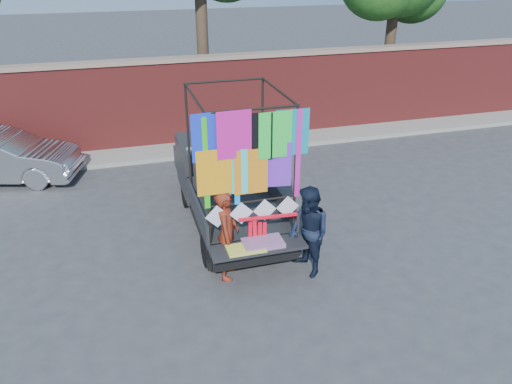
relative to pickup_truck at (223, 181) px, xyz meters
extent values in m
plane|color=#38383A|center=(-0.25, -2.31, -0.79)|extent=(90.00, 90.00, 0.00)
cube|color=maroon|center=(-0.25, 4.69, 0.46)|extent=(30.00, 0.35, 2.50)
cube|color=gray|center=(-0.25, 4.69, 1.76)|extent=(30.00, 0.45, 0.12)
cube|color=gray|center=(-0.25, 3.99, -0.73)|extent=(30.00, 1.20, 0.12)
cylinder|color=#38281C|center=(0.75, 5.89, 1.94)|extent=(0.36, 0.36, 5.46)
cylinder|color=#38281C|center=(7.25, 5.89, 1.49)|extent=(0.36, 0.36, 4.55)
cylinder|color=black|center=(-0.72, 0.56, -0.48)|extent=(0.20, 0.61, 0.61)
cylinder|color=black|center=(-0.72, -1.95, -0.48)|extent=(0.20, 0.61, 0.61)
cylinder|color=black|center=(0.73, 0.56, -0.48)|extent=(0.20, 0.61, 0.61)
cylinder|color=black|center=(0.73, -1.95, -0.48)|extent=(0.20, 0.61, 0.61)
cube|color=black|center=(0.00, -0.74, -0.32)|extent=(1.58, 3.91, 0.28)
cube|color=black|center=(0.00, -1.44, -0.06)|extent=(1.67, 2.14, 0.09)
cube|color=black|center=(-0.82, -1.44, 0.14)|extent=(0.06, 2.14, 0.42)
cube|color=black|center=(0.82, -1.44, 0.14)|extent=(0.06, 2.14, 0.42)
cube|color=black|center=(0.00, -0.39, 0.14)|extent=(1.67, 0.06, 0.42)
cube|color=black|center=(0.00, 0.51, 0.19)|extent=(1.67, 1.49, 1.16)
cube|color=#8C9EAD|center=(0.00, 0.09, 0.56)|extent=(1.49, 0.06, 0.51)
cube|color=#8C9EAD|center=(0.00, 1.21, 0.37)|extent=(1.49, 0.09, 0.65)
cube|color=black|center=(0.00, 1.54, -0.04)|extent=(1.63, 0.84, 0.51)
cube|color=black|center=(0.00, -2.74, -0.04)|extent=(1.67, 0.51, 0.06)
cube|color=black|center=(0.00, -2.53, -0.40)|extent=(1.72, 0.14, 0.17)
cylinder|color=black|center=(-0.76, -2.42, 1.15)|extent=(0.05, 0.05, 2.33)
cylinder|color=black|center=(-0.76, -0.46, 1.15)|extent=(0.05, 0.05, 2.33)
cylinder|color=black|center=(0.76, -2.42, 1.15)|extent=(0.05, 0.05, 2.33)
cylinder|color=black|center=(0.76, -0.46, 1.15)|extent=(0.05, 0.05, 2.33)
cylinder|color=black|center=(0.00, -2.42, 2.31)|extent=(1.58, 0.04, 0.04)
cylinder|color=black|center=(0.00, -0.46, 2.31)|extent=(1.58, 0.04, 0.04)
cylinder|color=black|center=(-0.76, -1.44, 2.31)|extent=(0.04, 2.00, 0.04)
cylinder|color=black|center=(0.76, -1.44, 2.31)|extent=(0.04, 2.00, 0.04)
cylinder|color=black|center=(0.00, -2.42, 0.68)|extent=(1.58, 0.04, 0.04)
cube|color=#1A36F1|center=(-0.70, -2.44, 1.89)|extent=(0.58, 0.01, 0.79)
cube|color=#DA1891|center=(-0.35, -2.47, 1.89)|extent=(0.58, 0.01, 0.79)
cube|color=black|center=(0.00, -2.44, 1.89)|extent=(0.58, 0.01, 0.79)
cube|color=#27E03F|center=(0.35, -2.47, 1.89)|extent=(0.58, 0.01, 0.79)
cube|color=#0B89A7|center=(0.70, -2.44, 1.89)|extent=(0.58, 0.01, 0.79)
cube|color=orange|center=(-0.70, -2.47, 1.29)|extent=(0.58, 0.01, 0.79)
cube|color=#30D3E6|center=(-0.35, -2.44, 1.29)|extent=(0.58, 0.01, 0.79)
cube|color=orange|center=(0.00, -2.47, 1.29)|extent=(0.58, 0.01, 0.79)
cube|color=#6E2AD3|center=(0.35, -2.44, 1.29)|extent=(0.58, 0.01, 0.79)
cube|color=#31C819|center=(-0.79, -2.46, 1.47)|extent=(0.09, 0.01, 1.58)
cube|color=#C821A0|center=(0.79, -2.46, 1.47)|extent=(0.09, 0.01, 1.58)
cube|color=#1C8EFD|center=(-0.28, -2.46, 1.47)|extent=(0.09, 0.01, 1.58)
cube|color=silver|center=(-0.63, -2.45, 0.50)|extent=(0.42, 0.01, 0.42)
cube|color=silver|center=(-0.21, -2.45, 0.50)|extent=(0.42, 0.01, 0.42)
cube|color=silver|center=(0.21, -2.45, 0.50)|extent=(0.42, 0.01, 0.42)
cube|color=silver|center=(0.63, -2.45, 0.50)|extent=(0.42, 0.01, 0.42)
cube|color=#F34736|center=(0.09, -2.74, 0.02)|extent=(0.70, 0.42, 0.07)
cube|color=#D8DE46|center=(-0.23, -2.81, 0.00)|extent=(0.65, 0.37, 0.04)
imported|color=maroon|center=(-0.46, -2.37, 0.07)|extent=(0.59, 0.73, 1.73)
imported|color=black|center=(0.96, -2.68, 0.06)|extent=(0.80, 0.94, 1.69)
cube|color=#FF0D22|center=(0.25, -2.53, 0.39)|extent=(1.05, 0.13, 0.04)
cube|color=#FF0D22|center=(-0.08, -2.55, 0.06)|extent=(0.07, 0.02, 0.61)
cube|color=#FF0D22|center=(0.00, -2.55, 0.04)|extent=(0.07, 0.02, 0.61)
cube|color=#FF0D22|center=(0.09, -2.55, 0.02)|extent=(0.07, 0.02, 0.61)
cube|color=#FF0D22|center=(0.18, -2.55, 0.00)|extent=(0.07, 0.02, 0.61)
camera|label=1|loc=(-2.06, -9.76, 4.57)|focal=35.00mm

